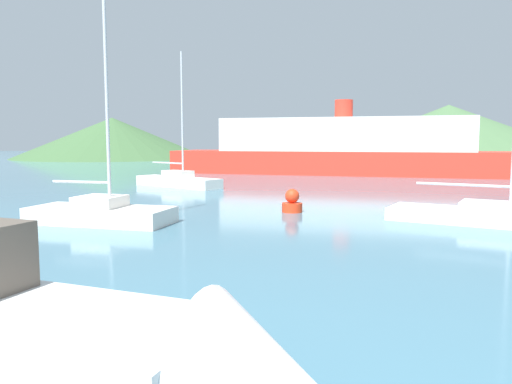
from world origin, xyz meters
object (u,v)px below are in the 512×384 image
at_px(sailboat_outer, 101,212).
at_px(sailboat_inner, 178,180).
at_px(sailboat_middle, 493,214).
at_px(buoy_marker, 292,203).
at_px(ferry_distant, 343,150).

bearing_deg(sailboat_outer, sailboat_inner, 102.65).
xyz_separation_m(sailboat_middle, buoy_marker, (-7.52, 1.31, 0.04)).
bearing_deg(buoy_marker, ferry_distant, 88.91).
height_order(sailboat_inner, sailboat_middle, sailboat_middle).
height_order(sailboat_inner, buoy_marker, sailboat_inner).
bearing_deg(sailboat_outer, buoy_marker, 36.38).
height_order(sailboat_middle, ferry_distant, sailboat_middle).
distance_m(sailboat_middle, buoy_marker, 7.63).
xyz_separation_m(sailboat_inner, buoy_marker, (9.11, -9.67, -0.04)).
relative_size(sailboat_inner, ferry_distant, 0.28).
bearing_deg(ferry_distant, sailboat_inner, -120.15).
bearing_deg(buoy_marker, sailboat_inner, 133.29).
relative_size(sailboat_outer, buoy_marker, 8.49).
bearing_deg(sailboat_middle, sailboat_outer, -150.96).
bearing_deg(sailboat_middle, sailboat_inner, 162.93).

